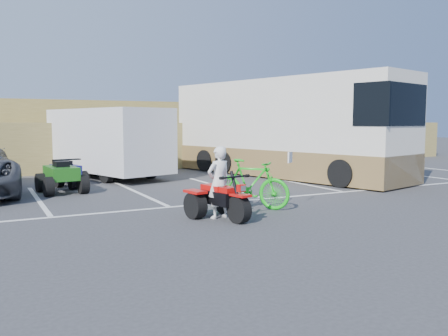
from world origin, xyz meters
name	(u,v)px	position (x,y,z in m)	size (l,w,h in m)	color
ground	(213,227)	(0.00, 0.00, 0.00)	(100.00, 100.00, 0.00)	#363639
parking_stripes	(178,195)	(0.87, 4.07, 0.00)	(28.00, 5.16, 0.01)	white
grass_embankment	(73,135)	(0.00, 15.48, 1.42)	(40.00, 8.50, 3.10)	olive
red_trike_atv	(223,219)	(0.50, 0.56, 0.00)	(1.12, 1.49, 0.97)	red
rider	(219,182)	(0.47, 0.71, 0.77)	(0.56, 0.37, 1.53)	white
green_dirt_bike	(250,184)	(1.66, 1.41, 0.58)	(0.55, 1.93, 1.16)	#14BF19
cargo_trailer	(108,141)	(0.16, 9.17, 1.35)	(3.66, 5.76, 2.50)	silver
rv_motorhome	(283,135)	(6.23, 6.80, 1.54)	(4.95, 10.14, 3.54)	silver
quad_atv_blue	(66,185)	(-1.57, 7.76, 0.00)	(1.00, 1.35, 0.88)	navy
quad_atv_green	(62,193)	(-1.96, 6.01, 0.00)	(1.18, 1.58, 1.03)	#1A5E15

